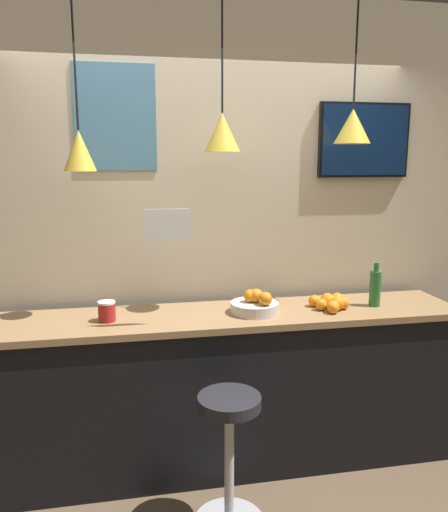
{
  "coord_description": "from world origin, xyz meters",
  "views": [
    {
      "loc": [
        -0.54,
        -2.3,
        1.88
      ],
      "look_at": [
        0.0,
        0.53,
        1.33
      ],
      "focal_mm": 35.0,
      "sensor_mm": 36.0,
      "label": 1
    }
  ],
  "objects_px": {
    "fruit_bowl": "(255,305)",
    "spread_jar": "(107,311)",
    "mounted_tv": "(364,140)",
    "juice_bottle": "(375,288)",
    "bar_stool": "(229,442)"
  },
  "relations": [
    {
      "from": "fruit_bowl",
      "to": "spread_jar",
      "type": "height_order",
      "value": "fruit_bowl"
    },
    {
      "from": "spread_jar",
      "to": "mounted_tv",
      "type": "height_order",
      "value": "mounted_tv"
    },
    {
      "from": "juice_bottle",
      "to": "mounted_tv",
      "type": "relative_size",
      "value": 0.44
    },
    {
      "from": "fruit_bowl",
      "to": "spread_jar",
      "type": "relative_size",
      "value": 2.51
    },
    {
      "from": "bar_stool",
      "to": "juice_bottle",
      "type": "distance_m",
      "value": 1.32
    },
    {
      "from": "bar_stool",
      "to": "juice_bottle",
      "type": "xyz_separation_m",
      "value": [
        1.04,
        0.53,
        0.63
      ]
    },
    {
      "from": "spread_jar",
      "to": "bar_stool",
      "type": "bearing_deg",
      "value": -41.04
    },
    {
      "from": "mounted_tv",
      "to": "juice_bottle",
      "type": "bearing_deg",
      "value": -97.98
    },
    {
      "from": "mounted_tv",
      "to": "spread_jar",
      "type": "bearing_deg",
      "value": -168.11
    },
    {
      "from": "juice_bottle",
      "to": "spread_jar",
      "type": "height_order",
      "value": "juice_bottle"
    },
    {
      "from": "bar_stool",
      "to": "spread_jar",
      "type": "relative_size",
      "value": 6.22
    },
    {
      "from": "bar_stool",
      "to": "spread_jar",
      "type": "xyz_separation_m",
      "value": [
        -0.61,
        0.53,
        0.57
      ]
    },
    {
      "from": "juice_bottle",
      "to": "mounted_tv",
      "type": "distance_m",
      "value": 0.98
    },
    {
      "from": "fruit_bowl",
      "to": "mounted_tv",
      "type": "xyz_separation_m",
      "value": [
        0.83,
        0.36,
        0.99
      ]
    },
    {
      "from": "bar_stool",
      "to": "juice_bottle",
      "type": "height_order",
      "value": "juice_bottle"
    }
  ]
}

